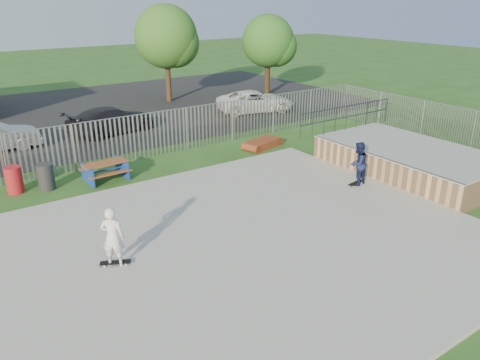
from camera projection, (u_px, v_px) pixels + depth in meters
ground at (229, 249)px, 13.42m from camera, size 120.00×120.00×0.00m
concrete_slab at (229, 247)px, 13.39m from camera, size 15.00×12.00×0.15m
quarter_pipe at (409, 160)px, 19.05m from camera, size 5.50×7.05×2.19m
fence at (182, 166)px, 17.08m from camera, size 26.04×16.02×2.00m
picnic_table at (105, 171)px, 18.41m from camera, size 1.73×1.44×0.71m
funbox at (263, 144)px, 22.42m from camera, size 1.97×1.32×0.36m
trash_bin_red at (14, 180)px, 17.13m from camera, size 0.60×0.60×1.00m
trash_bin_grey at (46, 177)px, 17.42m from camera, size 0.60×0.60×1.00m
parking_lot at (53, 118)px, 27.92m from camera, size 40.00×18.00×0.02m
car_dark at (111, 120)px, 24.50m from camera, size 5.09×2.91×1.39m
car_white at (256, 101)px, 29.07m from camera, size 5.17×3.43×1.32m
tree_mid at (166, 37)px, 30.67m from camera, size 4.13×4.13×6.37m
tree_right at (268, 41)px, 32.99m from camera, size 3.67×3.67×5.66m
skateboard_a at (356, 183)px, 17.64m from camera, size 0.82×0.33×0.08m
skateboard_b at (116, 263)px, 12.37m from camera, size 0.81×0.53×0.08m
skater_navy at (358, 164)px, 17.35m from camera, size 0.90×0.75×1.66m
skater_white at (113, 237)px, 12.08m from camera, size 0.72×0.68×1.66m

